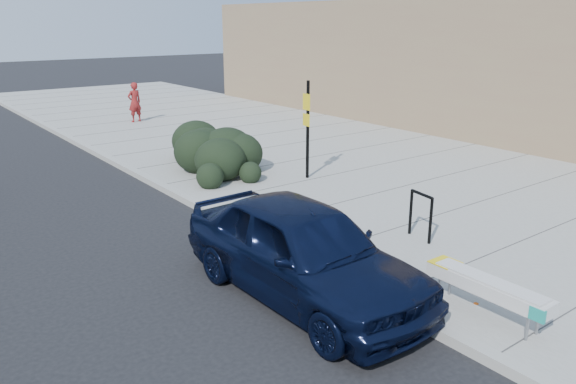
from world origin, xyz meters
The scene contains 10 objects.
ground centered at (0.00, 0.00, 0.00)m, with size 120.00×120.00×0.00m, color black.
sidewalk_near centered at (5.60, 5.00, 0.07)m, with size 11.20×50.00×0.15m, color gray.
curb_near centered at (0.00, 5.00, 0.08)m, with size 0.22×50.00×0.17m, color #9E9E99.
building_near centered at (14.00, 3.00, 2.65)m, with size 6.00×36.00×5.00m, color #7E634B.
bench centered at (0.79, -3.29, 0.62)m, with size 0.43×1.97×0.59m.
bike_rack centered at (2.42, -0.67, 0.73)m, with size 0.17×0.65×0.96m.
sign_post centered at (3.48, 4.20, 1.66)m, with size 0.10×0.31×2.67m.
hedge centered at (1.81, 6.76, 0.92)m, with size 2.04×4.09×1.53m, color black.
sedan_navy centered at (-0.80, -0.95, 0.82)m, with size 1.93×4.79×1.63m, color black.
pedestrian centered at (3.29, 15.59, 0.99)m, with size 0.61×0.40×1.67m, color maroon.
Camera 1 is at (-6.04, -7.42, 4.36)m, focal length 35.00 mm.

